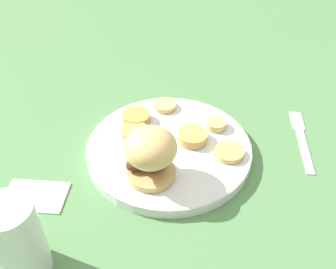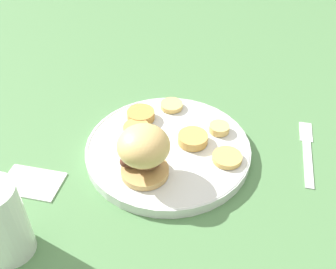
{
  "view_description": "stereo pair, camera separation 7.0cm",
  "coord_description": "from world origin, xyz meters",
  "px_view_note": "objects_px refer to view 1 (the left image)",
  "views": [
    {
      "loc": [
        -0.0,
        0.53,
        0.5
      ],
      "look_at": [
        0.0,
        0.0,
        0.05
      ],
      "focal_mm": 42.0,
      "sensor_mm": 36.0,
      "label": 1
    },
    {
      "loc": [
        -0.07,
        0.53,
        0.5
      ],
      "look_at": [
        0.0,
        0.0,
        0.05
      ],
      "focal_mm": 42.0,
      "sensor_mm": 36.0,
      "label": 2
    }
  ],
  "objects_px": {
    "fork": "(301,139)",
    "sandwich": "(149,153)",
    "dinner_plate": "(168,149)",
    "drinking_glass": "(16,240)"
  },
  "relations": [
    {
      "from": "sandwich",
      "to": "fork",
      "type": "height_order",
      "value": "sandwich"
    },
    {
      "from": "dinner_plate",
      "to": "drinking_glass",
      "type": "height_order",
      "value": "drinking_glass"
    },
    {
      "from": "dinner_plate",
      "to": "sandwich",
      "type": "xyz_separation_m",
      "value": [
        0.03,
        0.07,
        0.06
      ]
    },
    {
      "from": "fork",
      "to": "sandwich",
      "type": "bearing_deg",
      "value": 21.39
    },
    {
      "from": "dinner_plate",
      "to": "drinking_glass",
      "type": "relative_size",
      "value": 2.36
    },
    {
      "from": "dinner_plate",
      "to": "sandwich",
      "type": "relative_size",
      "value": 3.2
    },
    {
      "from": "drinking_glass",
      "to": "dinner_plate",
      "type": "bearing_deg",
      "value": -130.33
    },
    {
      "from": "dinner_plate",
      "to": "sandwich",
      "type": "bearing_deg",
      "value": 67.65
    },
    {
      "from": "dinner_plate",
      "to": "drinking_glass",
      "type": "bearing_deg",
      "value": 49.67
    },
    {
      "from": "drinking_glass",
      "to": "sandwich",
      "type": "bearing_deg",
      "value": -136.42
    }
  ]
}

